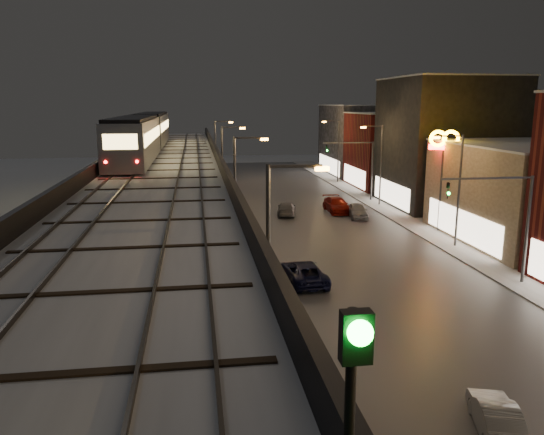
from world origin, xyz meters
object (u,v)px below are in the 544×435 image
car_onc_white (337,206)px  car_onc_red (357,211)px  car_mid_silver (304,273)px  car_mid_dark (287,209)px  car_near_white (496,419)px  rail_signal (353,390)px  car_far_white (229,179)px  subway_train (145,133)px

car_onc_white → car_onc_red: bearing=-66.1°
car_mid_silver → car_mid_dark: 21.28m
car_onc_white → car_near_white: bearing=-97.4°
rail_signal → car_mid_silver: 28.83m
car_near_white → car_far_white: bearing=-68.4°
car_near_white → car_mid_dark: size_ratio=0.83×
car_mid_silver → car_far_white: size_ratio=1.30×
rail_signal → car_onc_white: 51.37m
car_onc_white → car_onc_red: (1.35, -2.96, -0.04)m
subway_train → car_mid_dark: bearing=-10.8°
car_far_white → subway_train: bearing=81.4°
subway_train → rail_signal: subway_train is taller
car_near_white → car_mid_dark: bearing=-72.0°
rail_signal → car_onc_white: (13.25, 49.01, -7.87)m
car_mid_silver → car_onc_white: 23.21m
rail_signal → car_onc_red: rail_signal is taller
car_far_white → car_near_white: bearing=111.5°
rail_signal → car_onc_red: 48.94m
subway_train → car_mid_silver: (11.60, -23.81, -7.73)m
car_mid_silver → car_mid_dark: size_ratio=1.14×
car_near_white → car_onc_white: bearing=-80.2°
car_mid_silver → car_far_white: bearing=-90.8°
car_far_white → car_onc_white: size_ratio=0.75×
car_mid_dark → car_mid_silver: bearing=94.1°
rail_signal → car_mid_dark: (7.74, 48.36, -7.98)m
subway_train → car_far_white: 24.19m
subway_train → car_mid_silver: subway_train is taller
rail_signal → car_onc_red: bearing=72.4°
car_onc_white → subway_train: bearing=173.5°
car_mid_silver → car_onc_red: car_onc_red is taller
car_near_white → car_onc_red: size_ratio=0.87×
subway_train → car_far_white: size_ratio=9.58×
car_near_white → car_mid_dark: (-0.91, 37.61, 0.04)m
car_near_white → car_onc_white: car_onc_white is taller
car_near_white → car_mid_silver: (-3.45, 16.49, 0.10)m
car_near_white → car_mid_silver: bearing=-61.6°
car_mid_dark → car_onc_red: size_ratio=1.05×
subway_train → car_near_white: 43.73m
car_near_white → car_far_white: size_ratio=0.94×
car_far_white → rail_signal: bearing=103.9°
subway_train → car_far_white: bearing=64.9°
rail_signal → subway_train: bearing=97.1°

